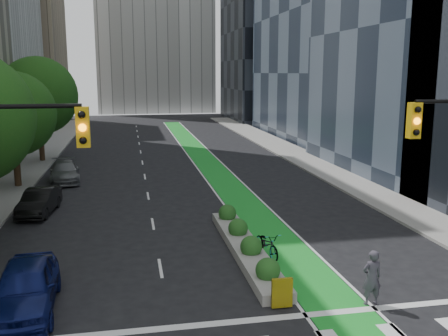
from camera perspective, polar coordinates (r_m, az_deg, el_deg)
name	(u,v)px	position (r m, az deg, el deg)	size (l,w,h in m)	color
sidewalk_left	(16,178)	(39.44, -22.72, -1.05)	(3.60, 90.00, 0.15)	gray
sidewalk_right	(321,167)	(41.49, 11.05, 0.16)	(3.60, 90.00, 0.15)	gray
bike_lane_paint	(206,161)	(43.97, -2.13, 0.86)	(2.20, 70.00, 0.01)	#1B962A
building_tan_far	(10,35)	(80.69, -23.29, 13.82)	(14.00, 16.00, 26.00)	tan
building_dark_end	(273,33)	(84.40, 5.58, 15.14)	(14.00, 18.00, 28.00)	black
tree_midfar	(13,114)	(35.70, -23.00, 5.68)	(5.60, 5.60, 7.76)	black
tree_far	(38,96)	(45.47, -20.47, 7.74)	(6.60, 6.60, 9.00)	black
median_planter	(245,245)	(21.66, 2.45, -8.75)	(1.20, 10.26, 1.10)	gray
bicycle	(267,244)	(21.27, 4.93, -8.66)	(0.72, 2.07, 1.09)	gray
cyclist	(372,278)	(17.60, 16.53, -11.93)	(0.70, 0.46, 1.91)	#3A3641
parked_car_left_near	(25,287)	(17.74, -21.76, -12.56)	(1.93, 4.80, 1.63)	#0D1652
parked_car_left_mid	(39,202)	(29.11, -20.37, -3.64)	(1.46, 4.18, 1.38)	black
parked_car_left_far	(64,172)	(37.17, -17.77, -0.41)	(1.99, 4.89, 1.42)	#595C5E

